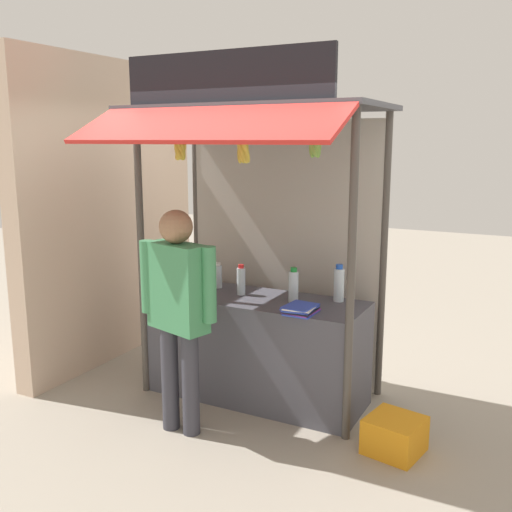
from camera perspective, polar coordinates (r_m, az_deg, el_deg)
ground_plane at (r=5.07m, az=0.00°, el=-13.63°), size 20.00×20.00×0.00m
stall_counter at (r=4.90m, az=0.00°, el=-9.03°), size 1.81×0.65×0.87m
stall_structure at (r=4.76m, az=0.86°, el=5.63°), size 2.01×1.58×2.75m
water_bottle_right at (r=4.68m, az=8.17°, el=-2.75°), size 0.08×0.08×0.30m
water_bottle_center at (r=4.84m, az=-1.48°, el=-2.43°), size 0.07×0.07×0.26m
water_bottle_back_left at (r=4.62m, az=3.71°, el=-2.95°), size 0.08×0.08×0.28m
water_bottle_mid_right at (r=5.07m, az=-3.73°, el=-1.98°), size 0.06×0.06×0.23m
magazine_stack_mid_left at (r=4.90m, az=-7.58°, el=-3.51°), size 0.22×0.29×0.05m
magazine_stack_far_left at (r=4.35m, az=4.41°, el=-5.26°), size 0.24×0.28×0.06m
banana_bunch_inner_right at (r=4.45m, az=-7.48°, el=10.23°), size 0.10×0.10×0.28m
banana_bunch_inner_left at (r=4.16m, az=-1.25°, el=10.22°), size 0.11×0.11×0.29m
banana_bunch_rightmost at (r=3.93m, az=5.85°, el=10.59°), size 0.10×0.10×0.25m
vendor_person at (r=4.20m, az=-7.69°, el=-4.48°), size 0.63×0.32×1.67m
plastic_crate at (r=4.33m, az=13.49°, el=-16.78°), size 0.42×0.42×0.25m
neighbour_wall at (r=5.89m, az=-14.05°, el=4.25°), size 0.20×2.40×2.90m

